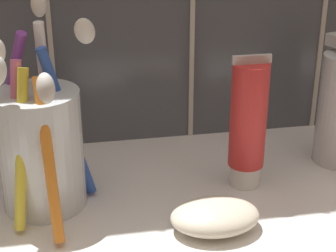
# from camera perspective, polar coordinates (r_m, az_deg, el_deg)

# --- Properties ---
(sink_counter) EXTENTS (0.59, 0.30, 0.02)m
(sink_counter) POSITION_cam_1_polar(r_m,az_deg,el_deg) (0.52, 4.23, -8.79)
(sink_counter) COLOR white
(sink_counter) RESTS_ON ground
(toothbrush_cup) EXTENTS (0.12, 0.16, 0.19)m
(toothbrush_cup) POSITION_cam_1_polar(r_m,az_deg,el_deg) (0.50, -12.92, -1.76)
(toothbrush_cup) COLOR silver
(toothbrush_cup) RESTS_ON sink_counter
(toothpaste_tube) EXTENTS (0.04, 0.03, 0.13)m
(toothpaste_tube) POSITION_cam_1_polar(r_m,az_deg,el_deg) (0.52, 8.13, 0.25)
(toothpaste_tube) COLOR white
(toothpaste_tube) RESTS_ON sink_counter
(soap_bar) EXTENTS (0.08, 0.05, 0.02)m
(soap_bar) POSITION_cam_1_polar(r_m,az_deg,el_deg) (0.47, 4.79, -9.13)
(soap_bar) COLOR silver
(soap_bar) RESTS_ON sink_counter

